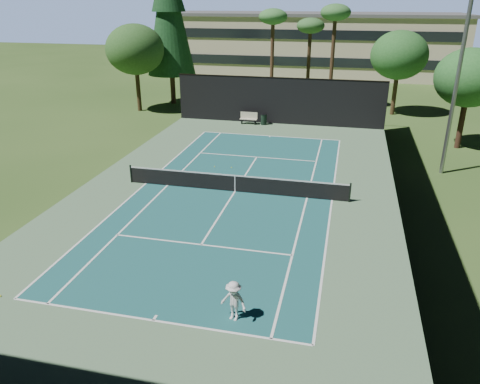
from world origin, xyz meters
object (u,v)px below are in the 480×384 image
object	(u,v)px
tennis_ball_a	(0,296)
tennis_ball_c	(232,167)
player	(234,301)
park_bench	(249,118)
trash_bin	(264,119)
tennis_ball_b	(202,176)
tennis_net	(235,183)
tennis_ball_d	(215,167)

from	to	relation	value
tennis_ball_a	tennis_ball_c	size ratio (longest dim) A/B	0.96
tennis_ball_a	tennis_ball_c	bearing A→B (deg)	72.58
player	park_bench	distance (m)	27.01
trash_bin	tennis_ball_a	bearing A→B (deg)	-100.22
tennis_ball_b	tennis_ball_c	xyz separation A→B (m)	(1.43, 1.87, -0.00)
tennis_ball_b	trash_bin	distance (m)	13.49
tennis_net	player	xyz separation A→B (m)	(2.68, -11.15, 0.19)
tennis_ball_a	tennis_ball_b	distance (m)	14.29
player	tennis_ball_d	bearing A→B (deg)	124.54
player	tennis_ball_a	bearing A→B (deg)	-159.26
player	park_bench	world-z (taller)	player
tennis_ball_c	trash_bin	size ratio (longest dim) A/B	0.08
tennis_ball_b	trash_bin	world-z (taller)	trash_bin
tennis_ball_b	trash_bin	bearing A→B (deg)	83.97
tennis_ball_c	trash_bin	xyz separation A→B (m)	(-0.02, 11.54, 0.44)
tennis_ball_b	tennis_ball_c	bearing A→B (deg)	52.55
tennis_ball_c	park_bench	world-z (taller)	park_bench
trash_bin	tennis_ball_b	bearing A→B (deg)	-96.03
tennis_ball_b	tennis_ball_d	distance (m)	1.79
tennis_net	tennis_ball_b	bearing A→B (deg)	142.62
player	park_bench	xyz separation A→B (m)	(-5.19, 26.50, -0.20)
tennis_net	tennis_ball_d	bearing A→B (deg)	121.42
tennis_net	trash_bin	size ratio (longest dim) A/B	13.65
tennis_ball_b	park_bench	distance (m)	13.37
tennis_ball_b	trash_bin	size ratio (longest dim) A/B	0.08
tennis_net	trash_bin	world-z (taller)	tennis_net
tennis_net	player	distance (m)	11.47
tennis_ball_c	trash_bin	bearing A→B (deg)	90.09
player	tennis_ball_a	xyz separation A→B (m)	(-8.78, -0.71, -0.71)
tennis_net	tennis_ball_a	size ratio (longest dim) A/B	172.62
tennis_ball_a	tennis_ball_b	size ratio (longest dim) A/B	0.96
tennis_ball_a	park_bench	size ratio (longest dim) A/B	0.05
tennis_net	tennis_ball_d	distance (m)	4.42
tennis_ball_a	tennis_ball_c	distance (m)	16.48
park_bench	tennis_net	bearing A→B (deg)	-80.72
tennis_net	tennis_ball_b	size ratio (longest dim) A/B	165.73
player	tennis_ball_b	world-z (taller)	player
tennis_ball_d	park_bench	world-z (taller)	park_bench
player	trash_bin	xyz separation A→B (m)	(-3.86, 26.55, -0.27)
player	tennis_ball_d	world-z (taller)	player
park_bench	tennis_ball_d	bearing A→B (deg)	-88.93
tennis_net	tennis_ball_c	xyz separation A→B (m)	(-1.16, 3.86, -0.52)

